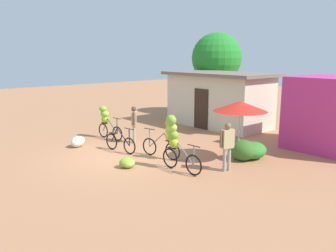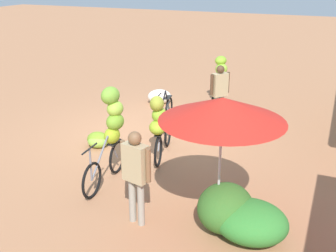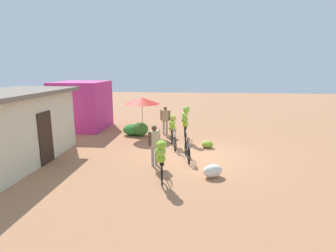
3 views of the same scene
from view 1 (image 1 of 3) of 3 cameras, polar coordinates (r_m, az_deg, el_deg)
name	(u,v)px [view 1 (image 1 of 3)]	position (r m, az deg, el deg)	size (l,w,h in m)	color
ground_plane	(121,157)	(12.73, -7.73, -5.06)	(60.00, 60.00, 0.00)	#AD734E
building_low	(219,99)	(18.18, 8.41, 4.48)	(5.67, 3.12, 2.77)	beige
tree_behind_building	(217,58)	(21.66, 8.04, 11.02)	(3.04, 3.04, 4.98)	brown
hedge_bush_front_left	(242,150)	(12.42, 12.17, -3.88)	(0.97, 0.86, 0.74)	#356D27
hedge_bush_front_right	(252,150)	(12.70, 13.74, -3.91)	(0.93, 1.12, 0.61)	#338432
market_umbrella	(240,106)	(12.03, 11.82, 3.22)	(1.86, 1.86, 2.10)	beige
bicycle_leftmost	(106,119)	(15.50, -10.21, 1.18)	(1.60, 0.42, 1.43)	black
bicycle_near_pile	(120,143)	(13.30, -7.88, -2.76)	(1.65, 0.30, 0.99)	black
bicycle_center_loaded	(167,136)	(12.13, -0.09, -1.70)	(1.67, 0.53, 1.47)	black
bicycle_by_shop	(175,138)	(11.01, 1.12, -2.05)	(1.68, 0.44, 1.78)	black
banana_pile_on_ground	(127,163)	(11.48, -6.71, -6.07)	(0.56, 0.60, 0.34)	#8BBC40
produce_sack	(78,142)	(14.37, -14.67, -2.50)	(0.70, 0.44, 0.44)	silver
person_vendor	(227,142)	(11.02, 9.78, -2.62)	(0.29, 0.57, 1.57)	gray
person_bystander	(134,121)	(14.47, -5.64, 0.85)	(0.47, 0.40, 1.55)	gray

